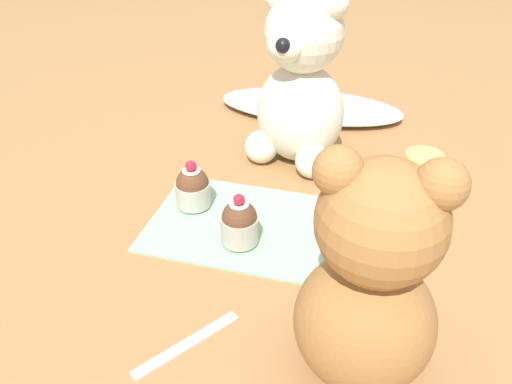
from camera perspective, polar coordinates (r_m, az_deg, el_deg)
ground_plane at (r=0.66m, az=0.00°, el=-4.05°), size 4.00×4.00×0.00m
knitted_placemat at (r=0.66m, az=0.00°, el=-3.84°), size 0.28×0.18×0.01m
tulle_cloth at (r=0.96m, az=6.19°, el=9.75°), size 0.34×0.15×0.03m
teddy_bear_cream at (r=0.76m, az=5.08°, el=11.95°), size 0.16×0.15×0.27m
teddy_bear_tan at (r=0.43m, az=12.82°, el=-10.56°), size 0.13×0.12×0.24m
cupcake_near_cream_bear at (r=0.68m, az=-7.24°, el=0.49°), size 0.05×0.05×0.07m
cupcake_near_tan_bear at (r=0.61m, az=-1.90°, el=-3.52°), size 0.05×0.05×0.07m
juice_glass at (r=0.71m, az=18.23°, el=1.31°), size 0.05×0.05×0.08m
teaspoon at (r=0.52m, az=-7.90°, el=-16.76°), size 0.08×0.11×0.01m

